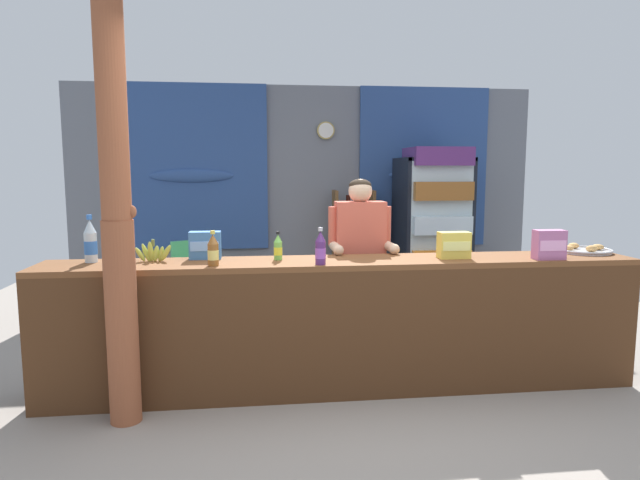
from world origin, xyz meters
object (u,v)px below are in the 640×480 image
at_px(bottle_shelf_rack, 353,246).
at_px(snack_box_wafer, 549,245).
at_px(timber_post, 118,229).
at_px(soda_bottle_grape_soda, 320,249).
at_px(shopkeeper, 360,249).
at_px(snack_box_instant_noodle, 454,245).
at_px(soda_bottle_iced_tea, 213,251).
at_px(snack_box_biscuit, 205,245).
at_px(plastic_lawn_chair, 196,276).
at_px(pastry_tray, 584,250).
at_px(banana_bunch, 153,253).
at_px(drink_fridge, 433,221).
at_px(soda_bottle_lime_soda, 278,248).
at_px(soda_bottle_water, 90,242).
at_px(stall_counter, 347,313).

xyz_separation_m(bottle_shelf_rack, snack_box_wafer, (0.94, -2.66, 0.36)).
height_order(timber_post, soda_bottle_grape_soda, timber_post).
height_order(timber_post, shopkeeper, timber_post).
bearing_deg(snack_box_instant_noodle, soda_bottle_iced_tea, -176.29).
bearing_deg(snack_box_biscuit, timber_post, -131.69).
relative_size(timber_post, soda_bottle_iced_tea, 10.85).
height_order(plastic_lawn_chair, pastry_tray, pastry_tray).
bearing_deg(banana_bunch, shopkeeper, 13.59).
xyz_separation_m(drink_fridge, soda_bottle_lime_soda, (-1.85, -2.11, 0.03)).
distance_m(soda_bottle_water, snack_box_wafer, 3.25).
relative_size(timber_post, soda_bottle_water, 7.75).
bearing_deg(pastry_tray, timber_post, -171.67).
height_order(drink_fridge, plastic_lawn_chair, drink_fridge).
xyz_separation_m(soda_bottle_water, soda_bottle_iced_tea, (0.86, -0.24, -0.04)).
height_order(soda_bottle_lime_soda, banana_bunch, soda_bottle_lime_soda).
relative_size(bottle_shelf_rack, soda_bottle_iced_tea, 5.72).
bearing_deg(soda_bottle_grape_soda, soda_bottle_iced_tea, 176.49).
bearing_deg(banana_bunch, plastic_lawn_chair, 86.92).
bearing_deg(soda_bottle_water, soda_bottle_grape_soda, -10.34).
distance_m(plastic_lawn_chair, soda_bottle_iced_tea, 2.15).
bearing_deg(shopkeeper, bottle_shelf_rack, 81.06).
bearing_deg(pastry_tray, banana_bunch, -179.57).
bearing_deg(timber_post, soda_bottle_water, 122.12).
height_order(soda_bottle_grape_soda, banana_bunch, soda_bottle_grape_soda).
bearing_deg(pastry_tray, snack_box_instant_noodle, -172.43).
distance_m(stall_counter, snack_box_biscuit, 1.13).
height_order(timber_post, soda_bottle_water, timber_post).
distance_m(snack_box_biscuit, snack_box_wafer, 2.48).
bearing_deg(bottle_shelf_rack, drink_fridge, -21.76).
bearing_deg(pastry_tray, soda_bottle_lime_soda, -178.41).
height_order(drink_fridge, soda_bottle_grape_soda, drink_fridge).
bearing_deg(timber_post, soda_bottle_grape_soda, 8.57).
relative_size(drink_fridge, snack_box_biscuit, 8.23).
height_order(snack_box_instant_noodle, pastry_tray, snack_box_instant_noodle).
xyz_separation_m(soda_bottle_grape_soda, banana_bunch, (-1.15, 0.28, -0.05)).
distance_m(soda_bottle_iced_tea, snack_box_wafer, 2.38).
bearing_deg(banana_bunch, pastry_tray, 0.43).
distance_m(stall_counter, shopkeeper, 0.73).
xyz_separation_m(shopkeeper, pastry_tray, (1.71, -0.35, 0.01)).
xyz_separation_m(soda_bottle_water, soda_bottle_lime_soda, (1.30, -0.05, -0.05)).
bearing_deg(plastic_lawn_chair, drink_fridge, 5.49).
distance_m(stall_counter, soda_bottle_water, 1.85).
relative_size(stall_counter, timber_post, 1.65).
height_order(timber_post, snack_box_biscuit, timber_post).
distance_m(soda_bottle_lime_soda, snack_box_biscuit, 0.53).
bearing_deg(soda_bottle_grape_soda, drink_fridge, 56.05).
distance_m(stall_counter, drink_fridge, 2.70).
bearing_deg(soda_bottle_water, stall_counter, -7.17).
xyz_separation_m(bottle_shelf_rack, soda_bottle_lime_soda, (-1.00, -2.45, 0.34)).
bearing_deg(soda_bottle_iced_tea, soda_bottle_lime_soda, 23.54).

